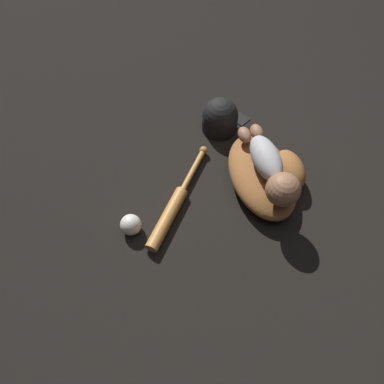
# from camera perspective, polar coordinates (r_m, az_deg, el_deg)

# --- Properties ---
(ground_plane) EXTENTS (6.00, 6.00, 0.00)m
(ground_plane) POSITION_cam_1_polar(r_m,az_deg,el_deg) (1.37, 11.04, -0.29)
(ground_plane) COLOR black
(baseball_glove) EXTENTS (0.39, 0.28, 0.10)m
(baseball_glove) POSITION_cam_1_polar(r_m,az_deg,el_deg) (1.35, 11.26, 2.66)
(baseball_glove) COLOR #935B2D
(baseball_glove) RESTS_ON ground
(baby_figure) EXTENTS (0.37, 0.13, 0.11)m
(baby_figure) POSITION_cam_1_polar(r_m,az_deg,el_deg) (1.25, 12.03, 3.49)
(baby_figure) COLOR #B2B2B7
(baby_figure) RESTS_ON baseball_glove
(baseball_bat) EXTENTS (0.40, 0.28, 0.04)m
(baseball_bat) POSITION_cam_1_polar(r_m,az_deg,el_deg) (1.29, -2.91, -2.37)
(baseball_bat) COLOR #C6843D
(baseball_bat) RESTS_ON ground
(baseball) EXTENTS (0.07, 0.07, 0.07)m
(baseball) POSITION_cam_1_polar(r_m,az_deg,el_deg) (1.25, -9.32, -4.95)
(baseball) COLOR silver
(baseball) RESTS_ON ground
(baseball_cap) EXTENTS (0.19, 0.21, 0.14)m
(baseball_cap) POSITION_cam_1_polar(r_m,az_deg,el_deg) (1.50, 4.33, 11.20)
(baseball_cap) COLOR black
(baseball_cap) RESTS_ON ground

